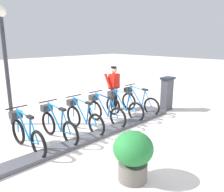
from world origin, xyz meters
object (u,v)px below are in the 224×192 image
bike_docked_3 (83,117)px  worker_near_rack (114,86)px  bike_docked_4 (57,124)px  bike_docked_1 (122,106)px  bike_docked_5 (26,133)px  bike_docked_2 (104,111)px  bike_docked_0 (138,101)px  lamp_post (4,49)px  planter_bush (133,154)px  payment_kiosk (167,93)px

bike_docked_3 → worker_near_rack: 2.47m
bike_docked_4 → bike_docked_1: bearing=-90.0°
bike_docked_4 → bike_docked_5: same height
bike_docked_2 → bike_docked_0: bearing=-90.0°
lamp_post → planter_bush: 5.00m
payment_kiosk → bike_docked_4: payment_kiosk is taller
payment_kiosk → planter_bush: 4.81m
bike_docked_0 → bike_docked_2: size_ratio=1.00×
bike_docked_2 → payment_kiosk: bearing=-101.9°
worker_near_rack → lamp_post: size_ratio=0.46×
bike_docked_4 → bike_docked_5: size_ratio=1.00×
bike_docked_3 → bike_docked_0: bearing=-90.0°
bike_docked_3 → bike_docked_5: bearing=90.0°
payment_kiosk → bike_docked_5: bearing=83.8°
bike_docked_0 → bike_docked_4: 3.41m
bike_docked_3 → bike_docked_4: size_ratio=1.00×
worker_near_rack → lamp_post: (1.07, 3.52, 1.47)m
payment_kiosk → bike_docked_2: 2.78m
payment_kiosk → bike_docked_4: size_ratio=0.74×
payment_kiosk → bike_docked_4: bearing=82.6°
lamp_post → bike_docked_2: bearing=-133.3°
worker_near_rack → bike_docked_1: bearing=151.1°
bike_docked_5 → planter_bush: size_ratio=1.77×
bike_docked_0 → bike_docked_4: bearing=90.0°
payment_kiosk → bike_docked_4: 4.46m
bike_docked_4 → worker_near_rack: bearing=-72.9°
bike_docked_1 → lamp_post: size_ratio=0.48×
payment_kiosk → bike_docked_0: payment_kiosk is taller
bike_docked_0 → bike_docked_3: 2.56m
bike_docked_1 → bike_docked_3: size_ratio=1.00×
bike_docked_5 → worker_near_rack: bearing=-76.4°
bike_docked_0 → lamp_post: bearing=62.3°
bike_docked_1 → bike_docked_3: same height
payment_kiosk → bike_docked_5: payment_kiosk is taller
bike_docked_3 → lamp_post: (2.02, 1.29, 1.95)m
bike_docked_4 → bike_docked_5: 0.85m
bike_docked_0 → worker_near_rack: 1.11m
bike_docked_2 → bike_docked_1: bearing=-90.0°
bike_docked_0 → bike_docked_3: bearing=90.0°
bike_docked_3 → planter_bush: (-2.61, 0.79, 0.11)m
bike_docked_0 → bike_docked_1: (0.00, 0.85, 0.00)m
bike_docked_4 → bike_docked_3: bearing=-90.0°
planter_bush → bike_docked_0: bearing=-52.1°
bike_docked_1 → planter_bush: bike_docked_1 is taller
bike_docked_2 → planter_bush: size_ratio=1.77×
payment_kiosk → bike_docked_4: (0.57, 4.42, -0.24)m
bike_docked_0 → bike_docked_2: same height
bike_docked_2 → lamp_post: 3.53m
bike_docked_0 → planter_bush: size_ratio=1.77×
planter_bush → bike_docked_5: bearing=19.4°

